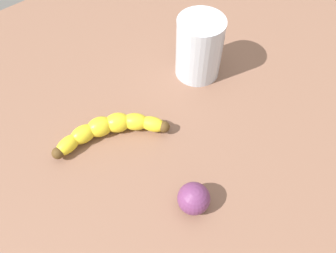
# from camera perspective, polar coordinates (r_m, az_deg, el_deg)

# --- Properties ---
(wooden_tabletop) EXTENTS (1.20, 1.20, 0.03)m
(wooden_tabletop) POSITION_cam_1_polar(r_m,az_deg,el_deg) (0.61, 11.65, -0.42)
(wooden_tabletop) COLOR brown
(wooden_tabletop) RESTS_ON ground
(banana) EXTENTS (0.11, 0.19, 0.03)m
(banana) POSITION_cam_1_polar(r_m,az_deg,el_deg) (0.57, -10.26, -0.38)
(banana) COLOR yellow
(banana) RESTS_ON wooden_tabletop
(smoothie_glass) EXTENTS (0.09, 0.09, 0.12)m
(smoothie_glass) POSITION_cam_1_polar(r_m,az_deg,el_deg) (0.63, 5.50, 13.36)
(smoothie_glass) COLOR silver
(smoothie_glass) RESTS_ON wooden_tabletop
(plum_fruit) EXTENTS (0.05, 0.05, 0.05)m
(plum_fruit) POSITION_cam_1_polar(r_m,az_deg,el_deg) (0.49, 4.58, -12.58)
(plum_fruit) COLOR #6B3360
(plum_fruit) RESTS_ON wooden_tabletop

